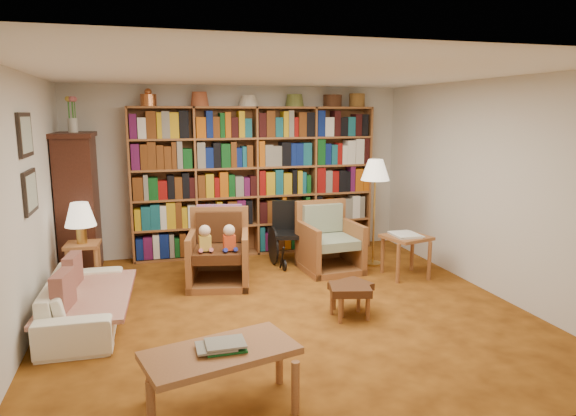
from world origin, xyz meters
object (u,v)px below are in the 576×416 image
object	(u,v)px
armchair_leather	(217,253)
floor_lamp	(375,174)
sofa	(84,301)
footstool_b	(351,288)
footstool_a	(350,292)
armchair_sage	(328,244)
coffee_table	(221,357)
wheelchair	(290,235)
side_table_lamp	(83,256)
side_table_papers	(406,242)

from	to	relation	value
armchair_leather	floor_lamp	size ratio (longest dim) A/B	0.64
sofa	armchair_leather	bearing A→B (deg)	-56.11
floor_lamp	footstool_b	bearing A→B (deg)	-122.22
footstool_a	armchair_sage	bearing A→B (deg)	77.67
footstool_b	coffee_table	distance (m)	2.16
armchair_leather	wheelchair	xyz separation A→B (m)	(1.11, 0.58, 0.02)
coffee_table	floor_lamp	bearing A→B (deg)	49.27
footstool_b	footstool_a	bearing A→B (deg)	-116.10
side_table_lamp	side_table_papers	world-z (taller)	side_table_lamp
wheelchair	coffee_table	size ratio (longest dim) A/B	0.75
armchair_sage	wheelchair	world-z (taller)	armchair_sage
armchair_sage	floor_lamp	bearing A→B (deg)	1.20
side_table_lamp	floor_lamp	distance (m)	3.89
side_table_lamp	footstool_b	xyz separation A→B (m)	(2.81, -1.47, -0.16)
armchair_sage	floor_lamp	distance (m)	1.15
side_table_lamp	coffee_table	size ratio (longest dim) A/B	0.50
side_table_papers	footstool_a	bearing A→B (deg)	-138.43
armchair_sage	side_table_papers	world-z (taller)	armchair_sage
wheelchair	floor_lamp	size ratio (longest dim) A/B	0.60
side_table_lamp	armchair_leather	world-z (taller)	armchair_leather
side_table_lamp	side_table_papers	size ratio (longest dim) A/B	0.94
armchair_sage	wheelchair	distance (m)	0.59
side_table_papers	coffee_table	size ratio (longest dim) A/B	0.54
side_table_lamp	floor_lamp	size ratio (longest dim) A/B	0.40
side_table_lamp	footstool_b	size ratio (longest dim) A/B	1.25
armchair_leather	side_table_papers	bearing A→B (deg)	-10.12
armchair_leather	wheelchair	world-z (taller)	armchair_leather
wheelchair	footstool_b	size ratio (longest dim) A/B	1.87
armchair_leather	coffee_table	distance (m)	2.84
armchair_sage	footstool_b	world-z (taller)	armchair_sage
side_table_papers	coffee_table	distance (m)	3.65
armchair_sage	footstool_a	world-z (taller)	armchair_sage
side_table_lamp	floor_lamp	world-z (taller)	floor_lamp
footstool_b	side_table_lamp	bearing A→B (deg)	152.33
armchair_leather	wheelchair	distance (m)	1.25
side_table_papers	footstool_b	xyz separation A→B (m)	(-1.16, -0.95, -0.19)
sofa	footstool_a	bearing A→B (deg)	-100.77
sofa	floor_lamp	world-z (taller)	floor_lamp
floor_lamp	coffee_table	size ratio (longest dim) A/B	1.27
footstool_a	footstool_b	xyz separation A→B (m)	(0.07, 0.14, -0.02)
wheelchair	side_table_papers	bearing A→B (deg)	-38.15
footstool_b	coffee_table	size ratio (longest dim) A/B	0.40
floor_lamp	footstool_b	distance (m)	2.11
footstool_b	sofa	bearing A→B (deg)	170.86
armchair_leather	floor_lamp	xyz separation A→B (m)	(2.21, 0.19, 0.89)
sofa	wheelchair	xyz separation A→B (m)	(2.59, 1.52, 0.16)
armchair_leather	coffee_table	xyz separation A→B (m)	(-0.37, -2.82, 0.01)
wheelchair	floor_lamp	bearing A→B (deg)	-19.66
footstool_a	coffee_table	distance (m)	2.01
armchair_leather	wheelchair	bearing A→B (deg)	27.75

